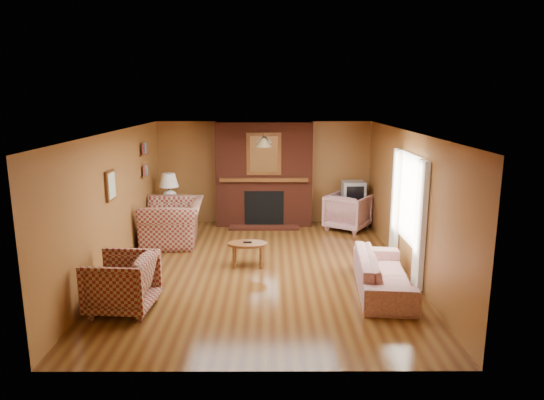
{
  "coord_description": "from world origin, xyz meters",
  "views": [
    {
      "loc": [
        0.15,
        -8.09,
        3.0
      ],
      "look_at": [
        0.18,
        0.6,
        1.11
      ],
      "focal_mm": 32.0,
      "sensor_mm": 36.0,
      "label": 1
    }
  ],
  "objects_px": {
    "fireplace": "(264,175)",
    "floral_armchair": "(348,212)",
    "floral_sofa": "(383,273)",
    "plaid_loveseat": "(173,222)",
    "table_lamp": "(169,187)",
    "coffee_table": "(248,246)",
    "side_table": "(170,218)",
    "plaid_armchair": "(122,283)",
    "crt_tv": "(353,192)",
    "tv_stand": "(352,214)"
  },
  "relations": [
    {
      "from": "plaid_armchair",
      "to": "tv_stand",
      "type": "xyz_separation_m",
      "value": [
        4.0,
        4.47,
        -0.11
      ]
    },
    {
      "from": "floral_sofa",
      "to": "crt_tv",
      "type": "bearing_deg",
      "value": 3.04
    },
    {
      "from": "floral_sofa",
      "to": "tv_stand",
      "type": "bearing_deg",
      "value": 3.04
    },
    {
      "from": "plaid_armchair",
      "to": "floral_armchair",
      "type": "xyz_separation_m",
      "value": [
        3.85,
        4.25,
        -0.0
      ]
    },
    {
      "from": "coffee_table",
      "to": "crt_tv",
      "type": "height_order",
      "value": "crt_tv"
    },
    {
      "from": "floral_sofa",
      "to": "floral_armchair",
      "type": "height_order",
      "value": "floral_armchair"
    },
    {
      "from": "plaid_armchair",
      "to": "side_table",
      "type": "bearing_deg",
      "value": -173.43
    },
    {
      "from": "side_table",
      "to": "crt_tv",
      "type": "height_order",
      "value": "crt_tv"
    },
    {
      "from": "table_lamp",
      "to": "tv_stand",
      "type": "height_order",
      "value": "table_lamp"
    },
    {
      "from": "coffee_table",
      "to": "table_lamp",
      "type": "height_order",
      "value": "table_lamp"
    },
    {
      "from": "fireplace",
      "to": "floral_sofa",
      "type": "height_order",
      "value": "fireplace"
    },
    {
      "from": "plaid_loveseat",
      "to": "side_table",
      "type": "xyz_separation_m",
      "value": [
        -0.25,
        0.94,
        -0.14
      ]
    },
    {
      "from": "plaid_loveseat",
      "to": "floral_sofa",
      "type": "distance_m",
      "value": 4.51
    },
    {
      "from": "floral_armchair",
      "to": "side_table",
      "type": "relative_size",
      "value": 1.47
    },
    {
      "from": "floral_armchair",
      "to": "crt_tv",
      "type": "bearing_deg",
      "value": -92.01
    },
    {
      "from": "coffee_table",
      "to": "table_lamp",
      "type": "distance_m",
      "value": 3.02
    },
    {
      "from": "plaid_loveseat",
      "to": "coffee_table",
      "type": "relative_size",
      "value": 1.94
    },
    {
      "from": "coffee_table",
      "to": "crt_tv",
      "type": "distance_m",
      "value": 3.55
    },
    {
      "from": "plaid_armchair",
      "to": "floral_sofa",
      "type": "height_order",
      "value": "plaid_armchair"
    },
    {
      "from": "fireplace",
      "to": "side_table",
      "type": "height_order",
      "value": "fireplace"
    },
    {
      "from": "coffee_table",
      "to": "floral_armchair",
      "type": "bearing_deg",
      "value": 48.58
    },
    {
      "from": "coffee_table",
      "to": "floral_sofa",
      "type": "bearing_deg",
      "value": -27.41
    },
    {
      "from": "fireplace",
      "to": "plaid_armchair",
      "type": "distance_m",
      "value": 5.1
    },
    {
      "from": "plaid_loveseat",
      "to": "coffee_table",
      "type": "xyz_separation_m",
      "value": [
        1.59,
        -1.38,
        -0.08
      ]
    },
    {
      "from": "coffee_table",
      "to": "side_table",
      "type": "distance_m",
      "value": 2.96
    },
    {
      "from": "plaid_loveseat",
      "to": "table_lamp",
      "type": "height_order",
      "value": "table_lamp"
    },
    {
      "from": "plaid_loveseat",
      "to": "floral_armchair",
      "type": "distance_m",
      "value": 3.9
    },
    {
      "from": "plaid_armchair",
      "to": "tv_stand",
      "type": "height_order",
      "value": "plaid_armchair"
    },
    {
      "from": "floral_sofa",
      "to": "crt_tv",
      "type": "height_order",
      "value": "crt_tv"
    },
    {
      "from": "plaid_armchair",
      "to": "crt_tv",
      "type": "bearing_deg",
      "value": 142.62
    },
    {
      "from": "fireplace",
      "to": "crt_tv",
      "type": "bearing_deg",
      "value": -5.3
    },
    {
      "from": "tv_stand",
      "to": "crt_tv",
      "type": "bearing_deg",
      "value": -93.82
    },
    {
      "from": "fireplace",
      "to": "plaid_loveseat",
      "type": "xyz_separation_m",
      "value": [
        -1.85,
        -1.47,
        -0.74
      ]
    },
    {
      "from": "tv_stand",
      "to": "fireplace",
      "type": "bearing_deg",
      "value": 171.03
    },
    {
      "from": "fireplace",
      "to": "coffee_table",
      "type": "relative_size",
      "value": 3.39
    },
    {
      "from": "plaid_armchair",
      "to": "coffee_table",
      "type": "bearing_deg",
      "value": 141.32
    },
    {
      "from": "table_lamp",
      "to": "tv_stand",
      "type": "xyz_separation_m",
      "value": [
        4.15,
        0.35,
        -0.7
      ]
    },
    {
      "from": "floral_sofa",
      "to": "coffee_table",
      "type": "bearing_deg",
      "value": 67.91
    },
    {
      "from": "floral_armchair",
      "to": "coffee_table",
      "type": "relative_size",
      "value": 1.26
    },
    {
      "from": "table_lamp",
      "to": "crt_tv",
      "type": "xyz_separation_m",
      "value": [
        4.15,
        0.34,
        -0.17
      ]
    },
    {
      "from": "plaid_loveseat",
      "to": "table_lamp",
      "type": "bearing_deg",
      "value": -168.85
    },
    {
      "from": "tv_stand",
      "to": "table_lamp",
      "type": "bearing_deg",
      "value": -179.0
    },
    {
      "from": "plaid_loveseat",
      "to": "tv_stand",
      "type": "height_order",
      "value": "plaid_loveseat"
    },
    {
      "from": "table_lamp",
      "to": "floral_armchair",
      "type": "bearing_deg",
      "value": 1.91
    },
    {
      "from": "floral_sofa",
      "to": "floral_armchair",
      "type": "bearing_deg",
      "value": 5.28
    },
    {
      "from": "floral_armchair",
      "to": "side_table",
      "type": "bearing_deg",
      "value": 34.92
    },
    {
      "from": "tv_stand",
      "to": "floral_armchair",
      "type": "bearing_deg",
      "value": -128.14
    },
    {
      "from": "fireplace",
      "to": "floral_armchair",
      "type": "bearing_deg",
      "value": -11.91
    },
    {
      "from": "side_table",
      "to": "crt_tv",
      "type": "xyz_separation_m",
      "value": [
        4.15,
        0.34,
        0.53
      ]
    },
    {
      "from": "side_table",
      "to": "tv_stand",
      "type": "xyz_separation_m",
      "value": [
        4.15,
        0.35,
        -0.0
      ]
    }
  ]
}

